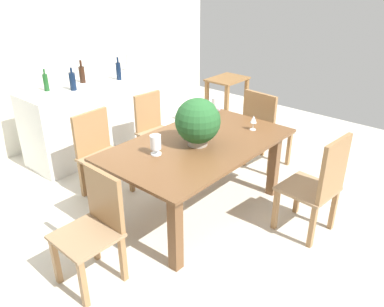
{
  "coord_description": "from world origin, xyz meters",
  "views": [
    {
      "loc": [
        -2.56,
        -2.24,
        2.27
      ],
      "look_at": [
        0.01,
        -0.02,
        0.61
      ],
      "focal_mm": 35.92,
      "sensor_mm": 36.0,
      "label": 1
    }
  ],
  "objects_px": {
    "crystal_vase_center_near": "(204,114)",
    "wine_bottle_dark": "(82,74)",
    "chair_near_right": "(320,183)",
    "wine_bottle_green": "(46,82)",
    "crystal_vase_right": "(215,105)",
    "wine_bottle_amber": "(73,81)",
    "wine_bottle_tall": "(118,71)",
    "side_table": "(227,92)",
    "chair_foot_end": "(264,127)",
    "dining_table": "(199,155)",
    "wine_bottle_clear": "(129,63)",
    "chair_far_right": "(154,128)",
    "crystal_vase_left": "(156,143)",
    "flower_centerpiece": "(198,122)",
    "wine_glass": "(254,120)",
    "chair_far_left": "(99,149)",
    "kitchen_counter": "(98,117)",
    "chair_head_end": "(95,223)"
  },
  "relations": [
    {
      "from": "wine_bottle_tall",
      "to": "wine_bottle_clear",
      "type": "relative_size",
      "value": 0.99
    },
    {
      "from": "wine_bottle_clear",
      "to": "wine_bottle_dark",
      "type": "height_order",
      "value": "wine_bottle_clear"
    },
    {
      "from": "kitchen_counter",
      "to": "wine_bottle_clear",
      "type": "xyz_separation_m",
      "value": [
        0.69,
        0.11,
        0.59
      ]
    },
    {
      "from": "flower_centerpiece",
      "to": "crystal_vase_center_near",
      "type": "relative_size",
      "value": 2.73
    },
    {
      "from": "wine_bottle_dark",
      "to": "side_table",
      "type": "distance_m",
      "value": 2.18
    },
    {
      "from": "crystal_vase_left",
      "to": "chair_far_right",
      "type": "bearing_deg",
      "value": 47.08
    },
    {
      "from": "wine_bottle_clear",
      "to": "wine_bottle_dark",
      "type": "xyz_separation_m",
      "value": [
        -0.79,
        -0.03,
        -0.01
      ]
    },
    {
      "from": "crystal_vase_right",
      "to": "wine_bottle_amber",
      "type": "distance_m",
      "value": 1.72
    },
    {
      "from": "chair_far_right",
      "to": "chair_far_left",
      "type": "xyz_separation_m",
      "value": [
        -0.83,
        -0.01,
        0.01
      ]
    },
    {
      "from": "crystal_vase_center_near",
      "to": "wine_bottle_amber",
      "type": "xyz_separation_m",
      "value": [
        -0.56,
        1.56,
        0.19
      ]
    },
    {
      "from": "wine_glass",
      "to": "side_table",
      "type": "relative_size",
      "value": 0.2
    },
    {
      "from": "side_table",
      "to": "chair_foot_end",
      "type": "bearing_deg",
      "value": -126.4
    },
    {
      "from": "wine_bottle_green",
      "to": "wine_bottle_dark",
      "type": "bearing_deg",
      "value": -1.65
    },
    {
      "from": "dining_table",
      "to": "chair_far_left",
      "type": "distance_m",
      "value": 1.13
    },
    {
      "from": "flower_centerpiece",
      "to": "kitchen_counter",
      "type": "height_order",
      "value": "flower_centerpiece"
    },
    {
      "from": "crystal_vase_center_near",
      "to": "wine_bottle_tall",
      "type": "xyz_separation_m",
      "value": [
        0.1,
        1.51,
        0.2
      ]
    },
    {
      "from": "wine_bottle_dark",
      "to": "dining_table",
      "type": "bearing_deg",
      "value": -94.11
    },
    {
      "from": "crystal_vase_center_near",
      "to": "wine_bottle_tall",
      "type": "bearing_deg",
      "value": 86.39
    },
    {
      "from": "wine_bottle_clear",
      "to": "dining_table",
      "type": "bearing_deg",
      "value": -114.25
    },
    {
      "from": "chair_far_right",
      "to": "crystal_vase_center_near",
      "type": "distance_m",
      "value": 0.84
    },
    {
      "from": "flower_centerpiece",
      "to": "side_table",
      "type": "height_order",
      "value": "flower_centerpiece"
    },
    {
      "from": "kitchen_counter",
      "to": "wine_bottle_green",
      "type": "distance_m",
      "value": 0.83
    },
    {
      "from": "wine_bottle_dark",
      "to": "wine_bottle_amber",
      "type": "bearing_deg",
      "value": -143.43
    },
    {
      "from": "flower_centerpiece",
      "to": "wine_glass",
      "type": "relative_size",
      "value": 2.93
    },
    {
      "from": "flower_centerpiece",
      "to": "wine_bottle_amber",
      "type": "relative_size",
      "value": 1.66
    },
    {
      "from": "dining_table",
      "to": "chair_near_right",
      "type": "xyz_separation_m",
      "value": [
        0.4,
        -1.06,
        -0.08
      ]
    },
    {
      "from": "wine_bottle_tall",
      "to": "side_table",
      "type": "xyz_separation_m",
      "value": [
        1.54,
        -0.62,
        -0.51
      ]
    },
    {
      "from": "wine_bottle_clear",
      "to": "chair_far_right",
      "type": "bearing_deg",
      "value": -116.82
    },
    {
      "from": "chair_far_left",
      "to": "wine_glass",
      "type": "bearing_deg",
      "value": -52.74
    },
    {
      "from": "chair_near_right",
      "to": "wine_bottle_dark",
      "type": "distance_m",
      "value": 3.17
    },
    {
      "from": "chair_far_right",
      "to": "kitchen_counter",
      "type": "relative_size",
      "value": 0.48
    },
    {
      "from": "chair_near_right",
      "to": "wine_bottle_green",
      "type": "xyz_separation_m",
      "value": [
        -0.75,
        3.13,
        0.5
      ]
    },
    {
      "from": "chair_foot_end",
      "to": "wine_bottle_tall",
      "type": "xyz_separation_m",
      "value": [
        -0.68,
        1.8,
        0.52
      ]
    },
    {
      "from": "wine_bottle_clear",
      "to": "wine_bottle_amber",
      "type": "height_order",
      "value": "wine_bottle_clear"
    },
    {
      "from": "crystal_vase_left",
      "to": "crystal_vase_center_near",
      "type": "relative_size",
      "value": 1.12
    },
    {
      "from": "crystal_vase_left",
      "to": "wine_bottle_dark",
      "type": "height_order",
      "value": "wine_bottle_dark"
    },
    {
      "from": "wine_bottle_clear",
      "to": "wine_bottle_amber",
      "type": "bearing_deg",
      "value": -168.04
    },
    {
      "from": "chair_near_right",
      "to": "chair_head_end",
      "type": "distance_m",
      "value": 1.95
    },
    {
      "from": "wine_bottle_amber",
      "to": "wine_bottle_dark",
      "type": "xyz_separation_m",
      "value": [
        0.27,
        0.2,
        0.0
      ]
    },
    {
      "from": "flower_centerpiece",
      "to": "wine_bottle_tall",
      "type": "height_order",
      "value": "wine_bottle_tall"
    },
    {
      "from": "crystal_vase_left",
      "to": "wine_bottle_amber",
      "type": "distance_m",
      "value": 1.76
    },
    {
      "from": "dining_table",
      "to": "crystal_vase_center_near",
      "type": "height_order",
      "value": "crystal_vase_center_near"
    },
    {
      "from": "crystal_vase_center_near",
      "to": "flower_centerpiece",
      "type": "bearing_deg",
      "value": -146.93
    },
    {
      "from": "wine_bottle_amber",
      "to": "chair_far_left",
      "type": "bearing_deg",
      "value": -110.11
    },
    {
      "from": "dining_table",
      "to": "wine_bottle_amber",
      "type": "height_order",
      "value": "wine_bottle_amber"
    },
    {
      "from": "wine_bottle_clear",
      "to": "crystal_vase_left",
      "type": "bearing_deg",
      "value": -125.3
    },
    {
      "from": "crystal_vase_center_near",
      "to": "wine_bottle_dark",
      "type": "relative_size",
      "value": 0.58
    },
    {
      "from": "dining_table",
      "to": "chair_near_right",
      "type": "relative_size",
      "value": 1.83
    },
    {
      "from": "chair_foot_end",
      "to": "wine_bottle_green",
      "type": "xyz_separation_m",
      "value": [
        -1.56,
        2.06,
        0.51
      ]
    },
    {
      "from": "crystal_vase_right",
      "to": "crystal_vase_left",
      "type": "bearing_deg",
      "value": -168.92
    }
  ]
}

